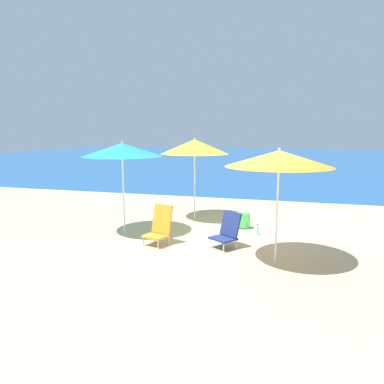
{
  "coord_description": "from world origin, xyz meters",
  "views": [
    {
      "loc": [
        1.09,
        -7.04,
        2.34
      ],
      "look_at": [
        -1.2,
        0.91,
        1.0
      ],
      "focal_mm": 35.0,
      "sensor_mm": 36.0,
      "label": 1
    }
  ],
  "objects_px": {
    "backpack_green": "(243,221)",
    "water_bottle": "(257,231)",
    "beach_umbrella_orange": "(279,159)",
    "beach_chair_orange": "(160,226)",
    "beach_umbrella_teal": "(122,150)",
    "beach_umbrella_yellow": "(195,147)",
    "beach_chair_navy": "(227,231)"
  },
  "relations": [
    {
      "from": "beach_umbrella_teal",
      "to": "beach_chair_orange",
      "type": "xyz_separation_m",
      "value": [
        1.1,
        -0.57,
        -1.55
      ]
    },
    {
      "from": "beach_umbrella_orange",
      "to": "backpack_green",
      "type": "distance_m",
      "value": 2.98
    },
    {
      "from": "beach_umbrella_teal",
      "to": "beach_umbrella_yellow",
      "type": "xyz_separation_m",
      "value": [
        1.18,
        1.84,
        0.01
      ]
    },
    {
      "from": "backpack_green",
      "to": "water_bottle",
      "type": "xyz_separation_m",
      "value": [
        0.41,
        -0.51,
        -0.08
      ]
    },
    {
      "from": "beach_umbrella_orange",
      "to": "beach_chair_orange",
      "type": "bearing_deg",
      "value": 168.59
    },
    {
      "from": "beach_umbrella_teal",
      "to": "backpack_green",
      "type": "xyz_separation_m",
      "value": [
        2.58,
        1.21,
        -1.75
      ]
    },
    {
      "from": "beach_umbrella_teal",
      "to": "backpack_green",
      "type": "distance_m",
      "value": 3.34
    },
    {
      "from": "beach_umbrella_teal",
      "to": "beach_chair_orange",
      "type": "relative_size",
      "value": 2.57
    },
    {
      "from": "beach_umbrella_teal",
      "to": "water_bottle",
      "type": "bearing_deg",
      "value": 13.25
    },
    {
      "from": "beach_umbrella_yellow",
      "to": "beach_chair_orange",
      "type": "distance_m",
      "value": 2.87
    },
    {
      "from": "beach_umbrella_yellow",
      "to": "water_bottle",
      "type": "bearing_deg",
      "value": -32.04
    },
    {
      "from": "beach_umbrella_teal",
      "to": "backpack_green",
      "type": "bearing_deg",
      "value": 25.15
    },
    {
      "from": "beach_chair_navy",
      "to": "backpack_green",
      "type": "relative_size",
      "value": 1.95
    },
    {
      "from": "beach_umbrella_orange",
      "to": "water_bottle",
      "type": "xyz_separation_m",
      "value": [
        -0.52,
        1.76,
        -1.78
      ]
    },
    {
      "from": "beach_umbrella_yellow",
      "to": "water_bottle",
      "type": "distance_m",
      "value": 2.82
    },
    {
      "from": "beach_umbrella_orange",
      "to": "beach_chair_navy",
      "type": "height_order",
      "value": "beach_umbrella_orange"
    },
    {
      "from": "beach_chair_orange",
      "to": "backpack_green",
      "type": "height_order",
      "value": "beach_chair_orange"
    },
    {
      "from": "beach_umbrella_orange",
      "to": "water_bottle",
      "type": "bearing_deg",
      "value": 106.37
    },
    {
      "from": "beach_umbrella_yellow",
      "to": "backpack_green",
      "type": "xyz_separation_m",
      "value": [
        1.4,
        -0.63,
        -1.76
      ]
    },
    {
      "from": "beach_chair_orange",
      "to": "backpack_green",
      "type": "distance_m",
      "value": 2.32
    },
    {
      "from": "beach_chair_orange",
      "to": "water_bottle",
      "type": "bearing_deg",
      "value": 52.51
    },
    {
      "from": "beach_chair_navy",
      "to": "backpack_green",
      "type": "bearing_deg",
      "value": 122.31
    },
    {
      "from": "beach_umbrella_orange",
      "to": "backpack_green",
      "type": "relative_size",
      "value": 5.53
    },
    {
      "from": "beach_umbrella_orange",
      "to": "beach_chair_orange",
      "type": "relative_size",
      "value": 2.49
    },
    {
      "from": "beach_umbrella_teal",
      "to": "beach_umbrella_yellow",
      "type": "distance_m",
      "value": 2.18
    },
    {
      "from": "beach_umbrella_yellow",
      "to": "backpack_green",
      "type": "bearing_deg",
      "value": -24.15
    },
    {
      "from": "beach_umbrella_orange",
      "to": "beach_chair_orange",
      "type": "xyz_separation_m",
      "value": [
        -2.41,
        0.49,
        -1.49
      ]
    },
    {
      "from": "beach_umbrella_yellow",
      "to": "water_bottle",
      "type": "relative_size",
      "value": 8.57
    },
    {
      "from": "beach_umbrella_yellow",
      "to": "beach_chair_navy",
      "type": "relative_size",
      "value": 2.99
    },
    {
      "from": "beach_umbrella_orange",
      "to": "beach_chair_navy",
      "type": "distance_m",
      "value": 1.94
    },
    {
      "from": "beach_umbrella_teal",
      "to": "water_bottle",
      "type": "distance_m",
      "value": 3.58
    },
    {
      "from": "beach_chair_navy",
      "to": "backpack_green",
      "type": "height_order",
      "value": "beach_chair_navy"
    }
  ]
}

